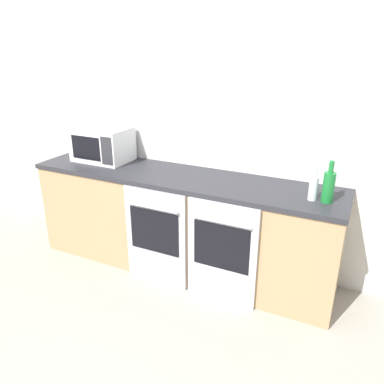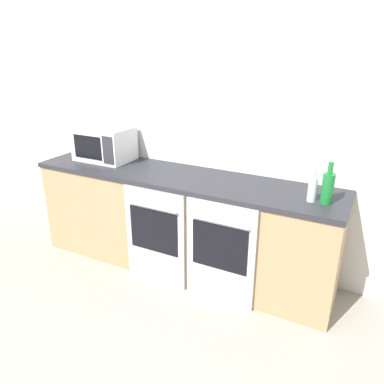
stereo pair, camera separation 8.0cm
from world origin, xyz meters
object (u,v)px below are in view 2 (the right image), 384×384
at_px(microwave, 104,144).
at_px(bottle_green, 328,187).
at_px(oven_left, 155,237).
at_px(bottle_clear, 312,189).
at_px(oven_right, 220,254).

height_order(microwave, bottle_green, microwave).
relative_size(oven_left, bottle_clear, 3.52).
bearing_deg(bottle_clear, oven_left, -168.06).
bearing_deg(oven_right, microwave, 164.26).
relative_size(oven_right, bottle_clear, 3.52).
xyz_separation_m(microwave, bottle_clear, (1.97, -0.14, -0.06)).
bearing_deg(microwave, bottle_green, -3.74).
xyz_separation_m(oven_right, bottle_green, (0.68, 0.26, 0.58)).
bearing_deg(oven_left, oven_right, 0.00).
height_order(microwave, bottle_clear, microwave).
distance_m(microwave, bottle_clear, 1.98).
relative_size(microwave, bottle_green, 1.73).
xyz_separation_m(oven_left, bottle_green, (1.27, 0.26, 0.58)).
bearing_deg(bottle_clear, bottle_green, 3.86).
bearing_deg(bottle_green, microwave, 176.26).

